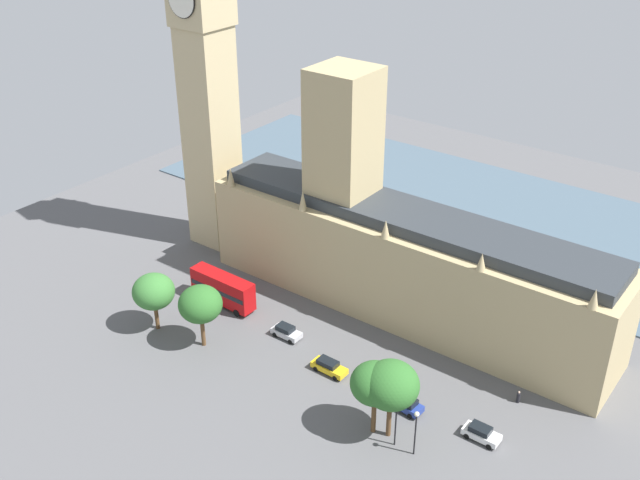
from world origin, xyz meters
TOP-DOWN VIEW (x-y plane):
  - ground_plane at (0.00, 0.00)m, footprint 145.18×145.18m
  - river_thames at (-36.35, 0.00)m, footprint 42.48×130.66m
  - parliament_building at (-1.99, -1.80)m, footprint 12.40×60.02m
  - clock_tower at (-1.58, -35.90)m, footprint 7.58×7.58m
  - double_decker_bus_trailing at (12.49, -21.40)m, footprint 2.71×10.52m
  - car_silver_corner at (13.33, -9.02)m, footprint 1.99×4.20m
  - car_yellow_cab_by_river_gate at (15.91, 0.03)m, footprint 1.93×4.76m
  - car_blue_far_end at (16.11, 11.31)m, footprint 2.21×4.66m
  - car_white_midblock at (15.23, 20.74)m, footprint 1.99×4.24m
  - pedestrian_opposite_hall at (6.86, 21.52)m, footprint 0.68×0.62m
  - pedestrian_kerbside at (7.69, -24.46)m, footprint 0.68×0.68m
  - plane_tree_near_tower at (22.33, -24.51)m, footprint 5.73×5.73m
  - plane_tree_leading at (21.28, -16.71)m, footprint 5.77×5.77m
  - plane_tree_under_trees at (21.42, 10.34)m, footprint 5.62×5.62m
  - plane_tree_slot_10 at (20.90, 12.04)m, footprint 6.32×6.32m
  - street_lamp_slot_11 at (21.73, 15.88)m, footprint 0.56×0.56m
  - street_lamp_slot_12 at (21.79, 13.44)m, footprint 0.56×0.56m

SIDE VIEW (x-z plane):
  - ground_plane at x=0.00m, z-range 0.00..0.00m
  - river_thames at x=-36.35m, z-range 0.00..0.25m
  - pedestrian_opposite_hall at x=6.86m, z-range -0.08..1.55m
  - pedestrian_kerbside at x=7.69m, z-range -0.08..1.57m
  - car_silver_corner at x=13.33m, z-range 0.02..1.76m
  - car_white_midblock at x=15.23m, z-range 0.02..1.76m
  - car_blue_far_end at x=16.11m, z-range 0.02..1.76m
  - car_yellow_cab_by_river_gate at x=15.91m, z-range 0.02..1.76m
  - double_decker_bus_trailing at x=12.49m, z-range 0.26..5.01m
  - street_lamp_slot_12 at x=21.79m, z-range 1.17..6.80m
  - street_lamp_slot_11 at x=21.73m, z-range 1.22..7.21m
  - plane_tree_near_tower at x=22.33m, z-range 1.74..10.15m
  - plane_tree_leading at x=21.28m, z-range 1.99..10.93m
  - plane_tree_under_trees at x=21.42m, z-range 2.22..11.54m
  - plane_tree_slot_10 at x=20.90m, z-range 2.23..12.12m
  - parliament_building at x=-1.99m, z-range -7.49..25.77m
  - clock_tower at x=-1.58m, z-range 1.04..60.33m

